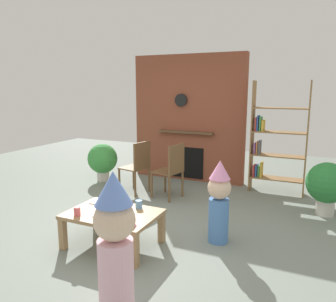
{
  "coord_description": "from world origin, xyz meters",
  "views": [
    {
      "loc": [
        1.87,
        -3.35,
        1.77
      ],
      "look_at": [
        0.15,
        0.4,
        0.99
      ],
      "focal_mm": 35.3,
      "sensor_mm": 36.0,
      "label": 1
    }
  ],
  "objects_px": {
    "paper_cup_near_left": "(77,211)",
    "paper_plate_rear": "(100,215)",
    "birthday_cake_slice": "(132,222)",
    "dining_chair_middle": "(172,168)",
    "potted_plant_tall": "(327,184)",
    "child_in_pink": "(219,199)",
    "paper_cup_center": "(128,212)",
    "bookshelf": "(274,143)",
    "potted_plant_short": "(103,159)",
    "paper_plate_front": "(96,202)",
    "child_with_cone_hat": "(115,241)",
    "paper_cup_near_right": "(139,204)",
    "dining_chair_left": "(138,164)",
    "coffee_table": "(113,217)"
  },
  "relations": [
    {
      "from": "paper_cup_near_left",
      "to": "paper_plate_rear",
      "type": "relative_size",
      "value": 0.57
    },
    {
      "from": "birthday_cake_slice",
      "to": "dining_chair_middle",
      "type": "xyz_separation_m",
      "value": [
        -0.46,
        2.02,
        0.07
      ]
    },
    {
      "from": "potted_plant_tall",
      "to": "child_in_pink",
      "type": "bearing_deg",
      "value": -128.35
    },
    {
      "from": "paper_cup_center",
      "to": "potted_plant_tall",
      "type": "relative_size",
      "value": 0.14
    },
    {
      "from": "bookshelf",
      "to": "potted_plant_short",
      "type": "height_order",
      "value": "bookshelf"
    },
    {
      "from": "paper_plate_front",
      "to": "child_in_pink",
      "type": "distance_m",
      "value": 1.49
    },
    {
      "from": "potted_plant_short",
      "to": "child_with_cone_hat",
      "type": "bearing_deg",
      "value": -52.87
    },
    {
      "from": "paper_cup_near_right",
      "to": "dining_chair_middle",
      "type": "xyz_separation_m",
      "value": [
        -0.26,
        1.54,
        0.07
      ]
    },
    {
      "from": "child_in_pink",
      "to": "potted_plant_short",
      "type": "relative_size",
      "value": 1.35
    },
    {
      "from": "dining_chair_left",
      "to": "dining_chair_middle",
      "type": "relative_size",
      "value": 1.0
    },
    {
      "from": "birthday_cake_slice",
      "to": "child_with_cone_hat",
      "type": "height_order",
      "value": "child_with_cone_hat"
    },
    {
      "from": "child_in_pink",
      "to": "dining_chair_left",
      "type": "bearing_deg",
      "value": -63.44
    },
    {
      "from": "child_with_cone_hat",
      "to": "potted_plant_short",
      "type": "distance_m",
      "value": 3.96
    },
    {
      "from": "paper_cup_near_left",
      "to": "potted_plant_short",
      "type": "relative_size",
      "value": 0.14
    },
    {
      "from": "coffee_table",
      "to": "dining_chair_middle",
      "type": "distance_m",
      "value": 1.79
    },
    {
      "from": "paper_plate_rear",
      "to": "paper_cup_near_right",
      "type": "bearing_deg",
      "value": 52.8
    },
    {
      "from": "paper_cup_near_left",
      "to": "potted_plant_tall",
      "type": "xyz_separation_m",
      "value": [
        2.51,
        2.29,
        -0.0
      ]
    },
    {
      "from": "dining_chair_left",
      "to": "potted_plant_short",
      "type": "relative_size",
      "value": 1.24
    },
    {
      "from": "bookshelf",
      "to": "potted_plant_tall",
      "type": "bearing_deg",
      "value": -42.19
    },
    {
      "from": "paper_plate_rear",
      "to": "potted_plant_short",
      "type": "relative_size",
      "value": 0.24
    },
    {
      "from": "paper_cup_near_right",
      "to": "potted_plant_tall",
      "type": "distance_m",
      "value": 2.7
    },
    {
      "from": "paper_cup_center",
      "to": "coffee_table",
      "type": "bearing_deg",
      "value": 171.18
    },
    {
      "from": "paper_cup_near_left",
      "to": "paper_plate_front",
      "type": "distance_m",
      "value": 0.45
    },
    {
      "from": "coffee_table",
      "to": "paper_cup_near_left",
      "type": "height_order",
      "value": "paper_cup_near_left"
    },
    {
      "from": "coffee_table",
      "to": "potted_plant_short",
      "type": "relative_size",
      "value": 1.4
    },
    {
      "from": "paper_cup_near_left",
      "to": "paper_cup_near_right",
      "type": "bearing_deg",
      "value": 43.81
    },
    {
      "from": "paper_plate_rear",
      "to": "paper_cup_center",
      "type": "bearing_deg",
      "value": 18.46
    },
    {
      "from": "paper_cup_center",
      "to": "potted_plant_short",
      "type": "xyz_separation_m",
      "value": [
        -1.93,
        2.23,
        -0.03
      ]
    },
    {
      "from": "paper_cup_near_left",
      "to": "paper_cup_near_right",
      "type": "distance_m",
      "value": 0.7
    },
    {
      "from": "paper_plate_front",
      "to": "child_in_pink",
      "type": "bearing_deg",
      "value": 15.26
    },
    {
      "from": "coffee_table",
      "to": "child_in_pink",
      "type": "xyz_separation_m",
      "value": [
        1.06,
        0.59,
        0.18
      ]
    },
    {
      "from": "dining_chair_left",
      "to": "potted_plant_tall",
      "type": "bearing_deg",
      "value": -163.07
    },
    {
      "from": "coffee_table",
      "to": "paper_cup_near_right",
      "type": "bearing_deg",
      "value": 50.01
    },
    {
      "from": "child_with_cone_hat",
      "to": "potted_plant_tall",
      "type": "relative_size",
      "value": 1.55
    },
    {
      "from": "paper_plate_front",
      "to": "coffee_table",
      "type": "bearing_deg",
      "value": -28.35
    },
    {
      "from": "paper_cup_center",
      "to": "potted_plant_short",
      "type": "bearing_deg",
      "value": 130.89
    },
    {
      "from": "child_in_pink",
      "to": "potted_plant_tall",
      "type": "relative_size",
      "value": 1.29
    },
    {
      "from": "paper_cup_center",
      "to": "paper_plate_front",
      "type": "relative_size",
      "value": 0.6
    },
    {
      "from": "coffee_table",
      "to": "paper_plate_front",
      "type": "distance_m",
      "value": 0.43
    },
    {
      "from": "paper_plate_rear",
      "to": "birthday_cake_slice",
      "type": "xyz_separation_m",
      "value": [
        0.48,
        -0.11,
        0.04
      ]
    },
    {
      "from": "paper_plate_rear",
      "to": "dining_chair_left",
      "type": "distance_m",
      "value": 2.01
    },
    {
      "from": "coffee_table",
      "to": "paper_plate_rear",
      "type": "height_order",
      "value": "paper_plate_rear"
    },
    {
      "from": "coffee_table",
      "to": "birthday_cake_slice",
      "type": "bearing_deg",
      "value": -31.35
    },
    {
      "from": "child_in_pink",
      "to": "potted_plant_short",
      "type": "bearing_deg",
      "value": -59.27
    },
    {
      "from": "paper_cup_center",
      "to": "dining_chair_left",
      "type": "relative_size",
      "value": 0.12
    },
    {
      "from": "paper_plate_rear",
      "to": "dining_chair_middle",
      "type": "xyz_separation_m",
      "value": [
        0.02,
        1.91,
        0.11
      ]
    },
    {
      "from": "paper_plate_front",
      "to": "dining_chair_middle",
      "type": "relative_size",
      "value": 0.2
    },
    {
      "from": "paper_cup_near_left",
      "to": "child_in_pink",
      "type": "bearing_deg",
      "value": 31.58
    },
    {
      "from": "dining_chair_left",
      "to": "dining_chair_middle",
      "type": "xyz_separation_m",
      "value": [
        0.62,
        0.0,
        0.0
      ]
    },
    {
      "from": "bookshelf",
      "to": "paper_plate_rear",
      "type": "height_order",
      "value": "bookshelf"
    }
  ]
}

